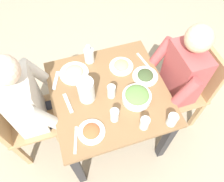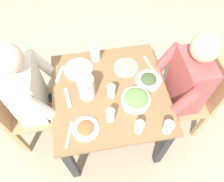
# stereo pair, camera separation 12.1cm
# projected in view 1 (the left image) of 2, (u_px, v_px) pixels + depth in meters

# --- Properties ---
(ground_plane) EXTENTS (8.00, 8.00, 0.00)m
(ground_plane) POSITION_uv_depth(u_px,v_px,m) (110.00, 130.00, 2.23)
(ground_plane) COLOR tan
(dining_table) EXTENTS (0.85, 0.85, 0.71)m
(dining_table) POSITION_uv_depth(u_px,v_px,m) (109.00, 100.00, 1.74)
(dining_table) COLOR olive
(dining_table) RESTS_ON ground_plane
(chair_near) EXTENTS (0.40, 0.40, 0.89)m
(chair_near) POSITION_uv_depth(u_px,v_px,m) (188.00, 86.00, 1.91)
(chair_near) COLOR tan
(chair_near) RESTS_ON ground_plane
(chair_far) EXTENTS (0.40, 0.40, 0.89)m
(chair_far) POSITION_uv_depth(u_px,v_px,m) (20.00, 120.00, 1.73)
(chair_far) COLOR tan
(chair_far) RESTS_ON ground_plane
(diner_near) EXTENTS (0.48, 0.53, 1.19)m
(diner_near) POSITION_uv_depth(u_px,v_px,m) (171.00, 82.00, 1.75)
(diner_near) COLOR #B24C4C
(diner_near) RESTS_ON ground_plane
(diner_far) EXTENTS (0.48, 0.53, 1.19)m
(diner_far) POSITION_uv_depth(u_px,v_px,m) (41.00, 104.00, 1.64)
(diner_far) COLOR silver
(diner_far) RESTS_ON ground_plane
(water_pitcher) EXTENTS (0.16, 0.12, 0.19)m
(water_pitcher) POSITION_uv_depth(u_px,v_px,m) (86.00, 90.00, 1.52)
(water_pitcher) COLOR silver
(water_pitcher) RESTS_ON dining_table
(salad_bowl) EXTENTS (0.21, 0.21, 0.09)m
(salad_bowl) POSITION_uv_depth(u_px,v_px,m) (137.00, 96.00, 1.56)
(salad_bowl) COLOR white
(salad_bowl) RESTS_ON dining_table
(plate_dolmas) EXTENTS (0.20, 0.20, 0.05)m
(plate_dolmas) POSITION_uv_depth(u_px,v_px,m) (145.00, 76.00, 1.69)
(plate_dolmas) COLOR white
(plate_dolmas) RESTS_ON dining_table
(plate_fries) EXTENTS (0.19, 0.19, 0.05)m
(plate_fries) POSITION_uv_depth(u_px,v_px,m) (121.00, 66.00, 1.75)
(plate_fries) COLOR white
(plate_fries) RESTS_ON dining_table
(plate_rice_curry) EXTENTS (0.18, 0.18, 0.04)m
(plate_rice_curry) POSITION_uv_depth(u_px,v_px,m) (91.00, 131.00, 1.44)
(plate_rice_curry) COLOR white
(plate_rice_curry) RESTS_ON dining_table
(plate_beans) EXTENTS (0.23, 0.23, 0.05)m
(plate_beans) POSITION_uv_depth(u_px,v_px,m) (74.00, 72.00, 1.71)
(plate_beans) COLOR white
(plate_beans) RESTS_ON dining_table
(water_glass_near_left) EXTENTS (0.07, 0.07, 0.09)m
(water_glass_near_left) POSITION_uv_depth(u_px,v_px,m) (172.00, 120.00, 1.45)
(water_glass_near_left) COLOR silver
(water_glass_near_left) RESTS_ON dining_table
(water_glass_far_left) EXTENTS (0.06, 0.06, 0.10)m
(water_glass_far_left) POSITION_uv_depth(u_px,v_px,m) (145.00, 123.00, 1.44)
(water_glass_far_left) COLOR silver
(water_glass_far_left) RESTS_ON dining_table
(water_glass_far_right) EXTENTS (0.06, 0.06, 0.11)m
(water_glass_far_right) POSITION_uv_depth(u_px,v_px,m) (115.00, 115.00, 1.46)
(water_glass_far_right) COLOR silver
(water_glass_far_right) RESTS_ON dining_table
(water_glass_by_pitcher) EXTENTS (0.06, 0.06, 0.11)m
(water_glass_by_pitcher) POSITION_uv_depth(u_px,v_px,m) (111.00, 91.00, 1.56)
(water_glass_by_pitcher) COLOR silver
(water_glass_by_pitcher) RESTS_ON dining_table
(oil_carafe) EXTENTS (0.08, 0.08, 0.16)m
(oil_carafe) POSITION_uv_depth(u_px,v_px,m) (89.00, 56.00, 1.75)
(oil_carafe) COLOR silver
(oil_carafe) RESTS_ON dining_table
(fork_near) EXTENTS (0.17, 0.05, 0.01)m
(fork_near) POSITION_uv_depth(u_px,v_px,m) (68.00, 103.00, 1.57)
(fork_near) COLOR silver
(fork_near) RESTS_ON dining_table
(knife_near) EXTENTS (0.18, 0.05, 0.01)m
(knife_near) POSITION_uv_depth(u_px,v_px,m) (143.00, 61.00, 1.79)
(knife_near) COLOR silver
(knife_near) RESTS_ON dining_table
(fork_far) EXTENTS (0.17, 0.08, 0.01)m
(fork_far) POSITION_uv_depth(u_px,v_px,m) (56.00, 80.00, 1.68)
(fork_far) COLOR silver
(fork_far) RESTS_ON dining_table
(knife_far) EXTENTS (0.18, 0.07, 0.01)m
(knife_far) POSITION_uv_depth(u_px,v_px,m) (76.00, 140.00, 1.42)
(knife_far) COLOR silver
(knife_far) RESTS_ON dining_table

